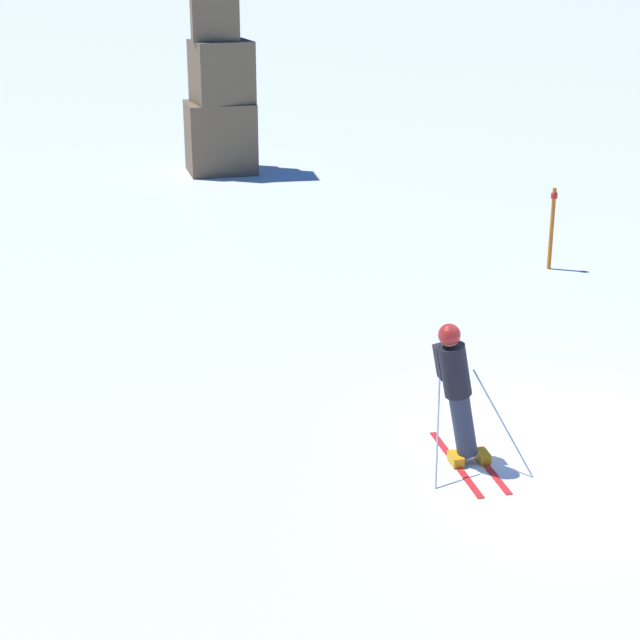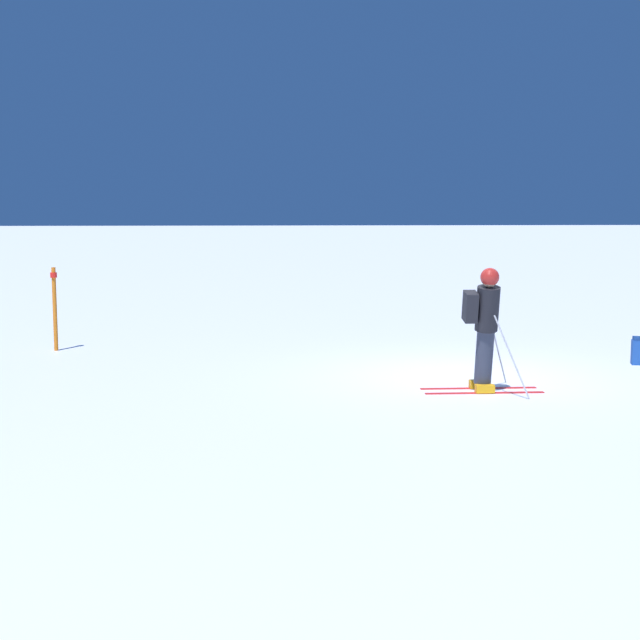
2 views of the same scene
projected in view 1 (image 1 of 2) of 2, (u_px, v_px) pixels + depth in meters
name	position (u px, v px, depth m)	size (l,w,h in m)	color
ground_plane	(557.00, 451.00, 13.81)	(300.00, 300.00, 0.00)	white
skier	(456.00, 385.00, 13.14)	(1.29, 1.82, 1.93)	red
rock_pillar	(220.00, 88.00, 28.77)	(1.81, 1.59, 5.46)	brown
trail_marker	(552.00, 224.00, 20.88)	(0.13, 0.13, 1.63)	orange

